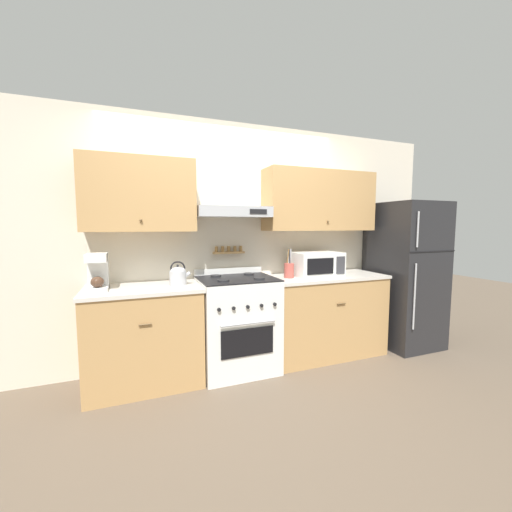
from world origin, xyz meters
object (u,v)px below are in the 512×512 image
Objects in this scene: coffee_maker at (98,271)px; tea_kettle at (178,275)px; refrigerator at (404,274)px; microwave at (316,264)px; stove_range at (237,324)px; utensil_crock at (289,270)px.

tea_kettle is at bearing -2.85° from coffee_maker.
refrigerator is 1.22m from microwave.
refrigerator is at bearing -1.69° from stove_range.
utensil_crock is at bearing 0.00° from tea_kettle.
refrigerator reaches higher than utensil_crock.
tea_kettle reaches higher than stove_range.
coffee_maker is at bearing 179.59° from microwave.
stove_range is 3.16× the size of coffee_maker.
coffee_maker is at bearing 178.36° from refrigerator.
microwave reaches higher than stove_range.
tea_kettle is 0.43× the size of microwave.
microwave is (-1.21, 0.08, 0.17)m from refrigerator.
microwave is at bearing -0.41° from coffee_maker.
stove_range is at bearing 178.31° from refrigerator.
tea_kettle is at bearing -179.32° from microwave.
utensil_crock reaches higher than tea_kettle.
refrigerator is at bearing -3.85° from microwave.
coffee_maker is 0.61× the size of microwave.
utensil_crock is (0.58, 0.00, 0.52)m from stove_range.
microwave reaches higher than tea_kettle.
stove_range is 1.08m from microwave.
stove_range is 1.92× the size of microwave.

